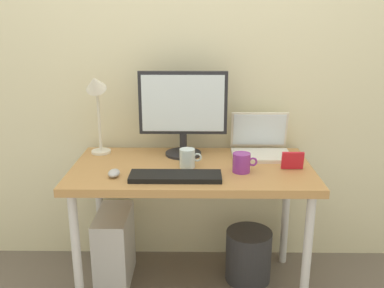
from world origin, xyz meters
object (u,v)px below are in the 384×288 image
keyboard (175,176)px  mouse (114,173)px  computer_tower (115,247)px  photo_frame (293,160)px  laptop (260,144)px  desk_lamp (96,96)px  glass_cup (188,158)px  desk (192,179)px  coffee_mug (242,163)px  monitor (183,109)px  wastebasket (248,255)px

keyboard → mouse: 0.30m
computer_tower → photo_frame: bearing=-5.9°
laptop → desk_lamp: 0.94m
glass_cup → desk: bearing=37.0°
mouse → coffee_mug: 0.63m
glass_cup → photo_frame: 0.53m
keyboard → mouse: (-0.30, 0.03, 0.01)m
desk_lamp → coffee_mug: bearing=-19.3°
keyboard → laptop: bearing=39.8°
monitor → photo_frame: bearing=-22.3°
desk → photo_frame: photo_frame is taller
mouse → photo_frame: bearing=7.0°
laptop → coffee_mug: laptop is taller
laptop → desk_lamp: (-0.90, -0.01, 0.27)m
monitor → glass_cup: monitor is taller
glass_cup → mouse: bearing=-159.1°
desk → keyboard: bearing=-113.2°
mouse → wastebasket: size_ratio=0.30×
laptop → keyboard: 0.60m
monitor → coffee_mug: 0.46m
wastebasket → mouse: bearing=-162.0°
glass_cup → monitor: bearing=98.0°
monitor → desk_lamp: same height
mouse → desk_lamp: bearing=112.9°
desk → glass_cup: size_ratio=10.85×
desk → wastebasket: 0.60m
glass_cup → wastebasket: 0.72m
keyboard → wastebasket: size_ratio=1.47×
desk → computer_tower: (-0.44, 0.05, -0.44)m
keyboard → coffee_mug: size_ratio=3.56×
desk_lamp → photo_frame: 1.09m
monitor → photo_frame: 0.64m
keyboard → coffee_mug: (0.33, 0.10, 0.04)m
desk → laptop: bearing=28.0°
monitor → laptop: 0.48m
laptop → wastebasket: (-0.06, -0.13, -0.63)m
mouse → computer_tower: bearing=107.1°
photo_frame → computer_tower: 1.11m
laptop → keyboard: size_ratio=0.73×
laptop → coffee_mug: bearing=-114.9°
desk_lamp → mouse: 0.49m
mouse → computer_tower: size_ratio=0.21×
desk → monitor: 0.39m
laptop → desk_lamp: bearing=-179.1°
desk → coffee_mug: bearing=-18.2°
wastebasket → monitor: bearing=163.3°
coffee_mug → wastebasket: bearing=64.7°
laptop → keyboard: (-0.46, -0.38, -0.05)m
monitor → coffee_mug: bearing=-41.9°
glass_cup → computer_tower: bearing=170.3°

